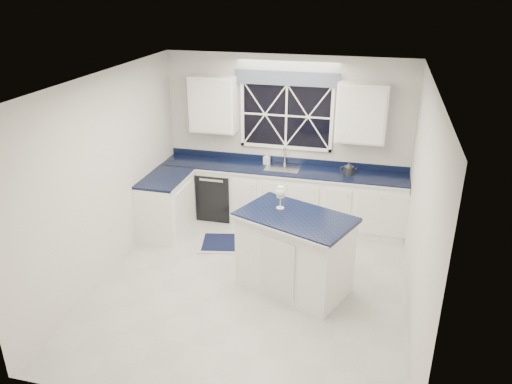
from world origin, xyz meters
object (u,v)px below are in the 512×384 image
(dishwasher, at_px, (218,192))
(kettle, at_px, (349,169))
(island, at_px, (295,252))
(faucet, at_px, (285,156))
(wine_glass, at_px, (280,193))
(soap_bottle, at_px, (267,159))

(dishwasher, distance_m, kettle, 2.24)
(kettle, bearing_deg, island, -102.91)
(faucet, relative_size, wine_glass, 1.01)
(dishwasher, height_order, wine_glass, wine_glass)
(island, bearing_deg, faucet, 126.99)
(island, height_order, wine_glass, wine_glass)
(faucet, relative_size, kettle, 1.13)
(island, distance_m, soap_bottle, 2.25)
(wine_glass, bearing_deg, faucet, 99.38)
(dishwasher, height_order, island, island)
(dishwasher, relative_size, soap_bottle, 4.23)
(wine_glass, relative_size, soap_bottle, 1.54)
(dishwasher, bearing_deg, faucet, 10.02)
(dishwasher, distance_m, soap_bottle, 1.03)
(island, bearing_deg, kettle, 97.07)
(dishwasher, relative_size, wine_glass, 2.75)
(wine_glass, height_order, soap_bottle, wine_glass)
(kettle, xyz_separation_m, soap_bottle, (-1.35, 0.14, 0.01))
(soap_bottle, bearing_deg, island, -67.45)
(faucet, bearing_deg, wine_glass, -80.62)
(kettle, xyz_separation_m, wine_glass, (-0.74, -1.71, 0.23))
(island, bearing_deg, wine_glass, 166.16)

